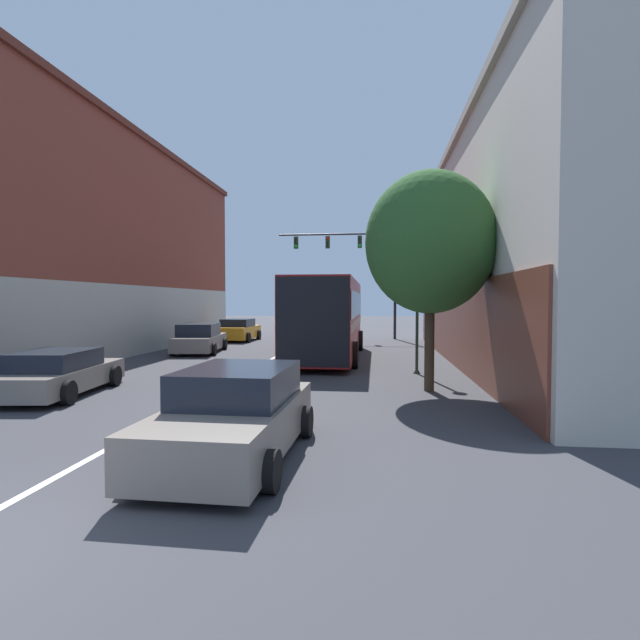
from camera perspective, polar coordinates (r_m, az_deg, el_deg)
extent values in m
cube|color=silver|center=(21.01, -5.83, -4.61)|extent=(0.14, 45.20, 0.01)
cube|color=brown|center=(27.27, -26.60, 7.64)|extent=(7.63, 25.09, 10.38)
cube|color=#B7B2A3|center=(25.30, -19.31, 0.05)|extent=(0.24, 24.59, 3.20)
cube|color=brown|center=(28.22, -26.78, 17.87)|extent=(7.93, 25.34, 0.30)
cube|color=beige|center=(22.07, 26.17, 7.07)|extent=(8.65, 23.79, 8.90)
cube|color=brown|center=(20.96, 14.97, -0.43)|extent=(0.24, 23.31, 3.12)
cube|color=gray|center=(22.86, 26.36, 17.87)|extent=(9.00, 24.03, 0.30)
cube|color=maroon|center=(21.85, 0.92, 0.36)|extent=(2.54, 10.88, 3.14)
cube|color=black|center=(21.84, 0.92, 1.84)|extent=(2.59, 10.66, 1.00)
cube|color=beige|center=(21.86, 0.92, -0.29)|extent=(2.58, 10.77, 0.31)
cube|color=black|center=(16.48, -0.87, -0.22)|extent=(2.46, 0.07, 3.01)
cylinder|color=black|center=(25.42, -1.25, -2.31)|extent=(0.30, 1.00, 1.00)
cylinder|color=black|center=(25.20, 4.56, -2.35)|extent=(0.30, 1.00, 1.00)
cylinder|color=black|center=(18.78, -3.98, -3.89)|extent=(0.30, 1.00, 1.00)
cylinder|color=black|center=(18.50, 3.90, -3.98)|extent=(0.30, 1.00, 1.00)
cube|color=slate|center=(8.16, -9.81, -11.78)|extent=(1.88, 4.37, 0.72)
cube|color=black|center=(8.27, -9.27, -7.17)|extent=(1.68, 2.29, 0.53)
cylinder|color=black|center=(9.73, -12.50, -10.90)|extent=(0.24, 0.57, 0.57)
cylinder|color=black|center=(9.26, -1.70, -11.53)|extent=(0.24, 0.57, 0.57)
cylinder|color=black|center=(7.37, -20.14, -15.25)|extent=(0.24, 0.57, 0.57)
cylinder|color=black|center=(6.74, -5.79, -16.81)|extent=(0.24, 0.57, 0.57)
cube|color=slate|center=(24.84, -13.55, -2.49)|extent=(2.37, 4.77, 0.67)
cube|color=black|center=(24.57, -13.68, -1.08)|extent=(1.94, 2.57, 0.59)
cylinder|color=black|center=(26.44, -14.84, -2.66)|extent=(0.29, 0.60, 0.58)
cylinder|color=black|center=(26.06, -10.87, -2.70)|extent=(0.29, 0.60, 0.58)
cylinder|color=black|center=(23.71, -16.50, -3.22)|extent=(0.29, 0.60, 0.58)
cylinder|color=black|center=(23.28, -12.08, -3.28)|extent=(0.29, 0.60, 0.58)
cube|color=orange|center=(31.65, -9.26, -1.38)|extent=(1.87, 4.13, 0.74)
cube|color=black|center=(31.42, -9.37, -0.30)|extent=(1.70, 2.16, 0.47)
cylinder|color=black|center=(33.16, -10.18, -1.64)|extent=(0.23, 0.61, 0.61)
cylinder|color=black|center=(32.64, -7.03, -1.68)|extent=(0.23, 0.61, 0.61)
cylinder|color=black|center=(30.75, -11.61, -1.94)|extent=(0.23, 0.61, 0.61)
cylinder|color=black|center=(30.19, -8.23, -1.99)|extent=(0.23, 0.61, 0.61)
cube|color=slate|center=(14.97, -27.66, -5.88)|extent=(2.22, 4.51, 0.56)
cube|color=black|center=(14.72, -28.09, -4.01)|extent=(1.85, 2.42, 0.46)
cylinder|color=black|center=(16.59, -28.26, -5.65)|extent=(0.28, 0.61, 0.59)
cylinder|color=black|center=(15.81, -22.43, -5.93)|extent=(0.28, 0.61, 0.59)
cylinder|color=black|center=(13.40, -26.89, -7.43)|extent=(0.28, 0.61, 0.59)
cylinder|color=black|center=(33.02, 8.58, 4.08)|extent=(0.18, 0.18, 7.20)
cylinder|color=black|center=(33.38, 1.89, 9.77)|extent=(7.71, 0.12, 0.12)
cube|color=#234723|center=(33.23, 4.57, 8.90)|extent=(0.28, 0.24, 0.80)
sphere|color=black|center=(33.11, 4.56, 9.35)|extent=(0.18, 0.18, 0.18)
sphere|color=black|center=(33.08, 4.56, 8.93)|extent=(0.18, 0.18, 0.18)
sphere|color=green|center=(33.05, 4.56, 8.50)|extent=(0.18, 0.18, 0.18)
cube|color=#234723|center=(33.37, 0.89, 8.87)|extent=(0.28, 0.24, 0.80)
sphere|color=red|center=(33.25, 0.86, 9.33)|extent=(0.18, 0.18, 0.18)
sphere|color=black|center=(33.22, 0.86, 8.90)|extent=(0.18, 0.18, 0.18)
sphere|color=black|center=(33.19, 0.86, 8.48)|extent=(0.18, 0.18, 0.18)
cube|color=#234723|center=(33.64, -2.75, 8.82)|extent=(0.28, 0.24, 0.80)
sphere|color=black|center=(33.52, -2.79, 9.27)|extent=(0.18, 0.18, 0.18)
sphere|color=black|center=(33.49, -2.79, 8.85)|extent=(0.18, 0.18, 0.18)
sphere|color=green|center=(33.46, -2.79, 8.43)|extent=(0.18, 0.18, 0.18)
cone|color=#233323|center=(17.46, 11.00, -5.70)|extent=(0.26, 0.26, 0.20)
cylinder|color=#233323|center=(17.30, 11.05, 1.05)|extent=(0.10, 0.10, 4.31)
sphere|color=#EFE5CC|center=(17.41, 11.10, 8.60)|extent=(0.38, 0.38, 0.38)
cylinder|color=#3D2D1E|center=(14.07, 12.39, -2.72)|extent=(0.27, 0.27, 2.58)
ellipsoid|color=#2D5B28|center=(14.11, 12.49, 8.68)|extent=(3.55, 3.20, 3.91)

